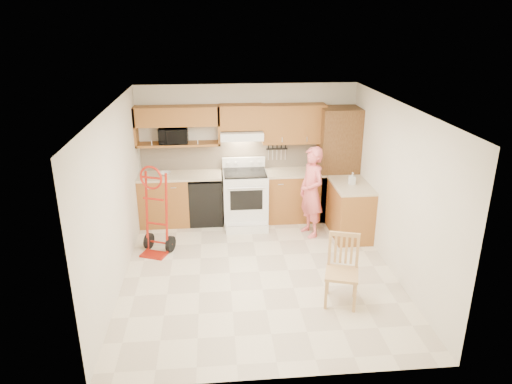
{
  "coord_description": "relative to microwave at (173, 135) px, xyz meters",
  "views": [
    {
      "loc": [
        -0.62,
        -6.23,
        3.64
      ],
      "look_at": [
        0.0,
        0.5,
        1.1
      ],
      "focal_mm": 33.11,
      "sensor_mm": 36.0,
      "label": 1
    }
  ],
  "objects": [
    {
      "name": "upper_cab_right",
      "position": [
        2.16,
        0.0,
        0.17
      ],
      "size": [
        1.14,
        0.33,
        0.7
      ],
      "primitive_type": "cube",
      "color": "brown",
      "rests_on": "wall_back"
    },
    {
      "name": "countertop_right",
      "position": [
        2.16,
        -0.13,
        -0.71
      ],
      "size": [
        1.14,
        0.63,
        0.04
      ],
      "primitive_type": "cube",
      "color": "beige",
      "rests_on": "lower_cab_right"
    },
    {
      "name": "wall_front",
      "position": [
        1.33,
        -4.34,
        -0.38
      ],
      "size": [
        4.0,
        0.02,
        2.5
      ],
      "primitive_type": "cube",
      "color": "silver",
      "rests_on": "ground"
    },
    {
      "name": "pantry_tall",
      "position": [
        2.98,
        -0.14,
        -0.58
      ],
      "size": [
        0.7,
        0.6,
        2.1
      ],
      "primitive_type": "cube",
      "color": "brown",
      "rests_on": "ground"
    },
    {
      "name": "upper_cab_center",
      "position": [
        1.21,
        0.0,
        0.31
      ],
      "size": [
        0.76,
        0.33,
        0.44
      ],
      "primitive_type": "cube",
      "color": "brown",
      "rests_on": "wall_back"
    },
    {
      "name": "ceiling",
      "position": [
        1.33,
        -2.08,
        0.88
      ],
      "size": [
        4.0,
        4.5,
        0.02
      ],
      "primitive_type": "cube",
      "color": "white",
      "rests_on": "ground"
    },
    {
      "name": "knife_strip",
      "position": [
        1.88,
        0.12,
        -0.39
      ],
      "size": [
        0.4,
        0.05,
        0.29
      ],
      "primitive_type": null,
      "color": "black",
      "rests_on": "backsplash"
    },
    {
      "name": "range",
      "position": [
        1.25,
        -0.31,
        -1.05
      ],
      "size": [
        0.79,
        1.05,
        1.17
      ],
      "primitive_type": null,
      "color": "white",
      "rests_on": "ground"
    },
    {
      "name": "person",
      "position": [
        2.35,
        -0.87,
        -0.84
      ],
      "size": [
        0.54,
        0.67,
        1.59
      ],
      "primitive_type": "imported",
      "rotation": [
        0.0,
        0.0,
        -1.25
      ],
      "color": "#E06165",
      "rests_on": "ground"
    },
    {
      "name": "hand_truck",
      "position": [
        -0.27,
        -1.32,
        -0.96
      ],
      "size": [
        0.67,
        0.64,
        1.34
      ],
      "primitive_type": null,
      "rotation": [
        0.0,
        0.0,
        -0.39
      ],
      "color": "#A11B0E",
      "rests_on": "ground"
    },
    {
      "name": "wall_right",
      "position": [
        3.34,
        -2.08,
        -0.38
      ],
      "size": [
        0.02,
        4.5,
        2.5
      ],
      "primitive_type": "cube",
      "color": "silver",
      "rests_on": "ground"
    },
    {
      "name": "wall_left",
      "position": [
        -0.68,
        -2.08,
        -0.38
      ],
      "size": [
        0.02,
        4.5,
        2.5
      ],
      "primitive_type": "cube",
      "color": "silver",
      "rests_on": "ground"
    },
    {
      "name": "bowl",
      "position": [
        -0.18,
        -0.13,
        -0.67
      ],
      "size": [
        0.23,
        0.23,
        0.05
      ],
      "primitive_type": "imported",
      "rotation": [
        0.0,
        0.0,
        -0.16
      ],
      "color": "white",
      "rests_on": "countertop_left"
    },
    {
      "name": "countertop_left",
      "position": [
        0.08,
        -0.13,
        -0.71
      ],
      "size": [
        1.5,
        0.63,
        0.04
      ],
      "primitive_type": "cube",
      "color": "beige",
      "rests_on": "lower_cab_left"
    },
    {
      "name": "cab_return_right",
      "position": [
        3.03,
        -0.94,
        -1.18
      ],
      "size": [
        0.6,
        1.0,
        0.9
      ],
      "primitive_type": "cube",
      "color": "brown",
      "rests_on": "ground"
    },
    {
      "name": "countertop_return",
      "position": [
        3.03,
        -0.94,
        -0.71
      ],
      "size": [
        0.63,
        1.0,
        0.04
      ],
      "primitive_type": "cube",
      "color": "beige",
      "rests_on": "cab_return_right"
    },
    {
      "name": "lower_cab_right",
      "position": [
        2.16,
        -0.14,
        -1.18
      ],
      "size": [
        1.14,
        0.6,
        0.9
      ],
      "primitive_type": "cube",
      "color": "brown",
      "rests_on": "ground"
    },
    {
      "name": "wall_back",
      "position": [
        1.33,
        0.17,
        -0.38
      ],
      "size": [
        4.0,
        0.02,
        2.5
      ],
      "primitive_type": "cube",
      "color": "silver",
      "rests_on": "ground"
    },
    {
      "name": "upper_cab_left",
      "position": [
        0.08,
        0.0,
        0.35
      ],
      "size": [
        1.5,
        0.33,
        0.34
      ],
      "primitive_type": "cube",
      "color": "brown",
      "rests_on": "wall_back"
    },
    {
      "name": "backsplash",
      "position": [
        1.33,
        0.15,
        -0.43
      ],
      "size": [
        3.92,
        0.03,
        0.55
      ],
      "primitive_type": "cube",
      "color": "beige",
      "rests_on": "wall_back"
    },
    {
      "name": "microwave",
      "position": [
        0.0,
        0.0,
        0.0
      ],
      "size": [
        0.51,
        0.35,
        0.28
      ],
      "primitive_type": "imported",
      "rotation": [
        0.0,
        0.0,
        -0.0
      ],
      "color": "black",
      "rests_on": "upper_shelf_mw"
    },
    {
      "name": "soap_bottle",
      "position": [
        3.03,
        -0.93,
        -0.59
      ],
      "size": [
        0.11,
        0.11,
        0.21
      ],
      "primitive_type": "imported",
      "rotation": [
        0.0,
        0.0,
        0.13
      ],
      "color": "white",
      "rests_on": "countertop_return"
    },
    {
      "name": "dining_chair",
      "position": [
        2.34,
        -2.99,
        -1.16
      ],
      "size": [
        0.54,
        0.57,
        0.95
      ],
      "primitive_type": null,
      "rotation": [
        0.0,
        0.0,
        -0.3
      ],
      "color": "tan",
      "rests_on": "ground"
    },
    {
      "name": "range_hood",
      "position": [
        1.21,
        -0.06,
        -0.0
      ],
      "size": [
        0.76,
        0.46,
        0.14
      ],
      "primitive_type": "cube",
      "color": "white",
      "rests_on": "wall_back"
    },
    {
      "name": "floor",
      "position": [
        1.33,
        -2.08,
        -1.64
      ],
      "size": [
        4.0,
        4.5,
        0.02
      ],
      "primitive_type": "cube",
      "color": "beige",
      "rests_on": "ground"
    },
    {
      "name": "dishwasher",
      "position": [
        0.53,
        -0.14,
        -1.21
      ],
      "size": [
        0.6,
        0.6,
        0.85
      ],
      "primitive_type": "cube",
      "color": "black",
      "rests_on": "ground"
    },
    {
      "name": "lower_cab_left",
      "position": [
        -0.22,
        -0.14,
        -1.18
      ],
      "size": [
        0.9,
        0.6,
        0.9
      ],
      "primitive_type": "cube",
      "color": "brown",
      "rests_on": "ground"
    },
    {
      "name": "upper_shelf_mw",
      "position": [
        0.08,
        0.0,
        -0.16
      ],
      "size": [
        1.5,
        0.33,
        0.04
      ],
      "primitive_type": "cube",
      "color": "brown",
      "rests_on": "wall_back"
    }
  ]
}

